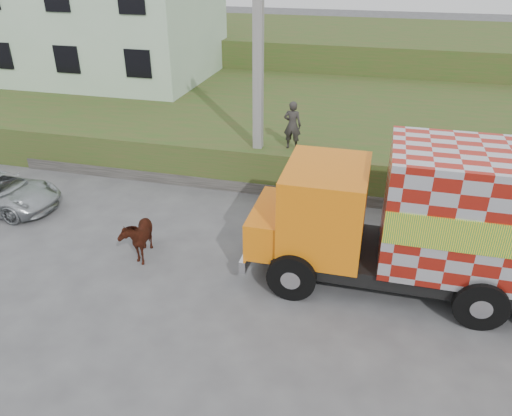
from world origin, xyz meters
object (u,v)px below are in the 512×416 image
(cargo_truck, at_px, (444,221))
(pedestrian, at_px, (292,125))
(cow, at_px, (138,235))
(utility_pole, at_px, (258,72))

(cargo_truck, relative_size, pedestrian, 5.08)
(cargo_truck, height_order, cow, cargo_truck)
(cargo_truck, xyz_separation_m, cow, (-7.80, -0.51, -1.28))
(cargo_truck, distance_m, cow, 7.92)
(cow, bearing_deg, pedestrian, 44.84)
(cow, bearing_deg, cargo_truck, -10.21)
(cargo_truck, xyz_separation_m, pedestrian, (-4.58, 4.81, 0.41))
(pedestrian, bearing_deg, cow, 61.03)
(pedestrian, bearing_deg, utility_pole, 12.20)
(utility_pole, distance_m, cow, 6.52)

